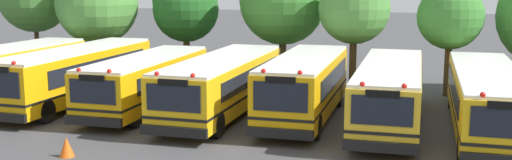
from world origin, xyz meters
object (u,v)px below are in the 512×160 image
(tree_4, at_px, (354,8))
(tree_1, at_px, (95,5))
(school_bus_3, at_px, (223,83))
(school_bus_5, at_px, (390,91))
(school_bus_0, at_px, (11,70))
(school_bus_4, at_px, (305,85))
(school_bus_6, at_px, (487,97))
(school_bus_2, at_px, (147,80))
(school_bus_1, at_px, (77,73))
(tree_2, at_px, (183,8))
(tree_5, at_px, (449,18))
(traffic_cone, at_px, (67,147))

(tree_4, bearing_deg, tree_1, 179.37)
(school_bus_3, bearing_deg, school_bus_5, -178.72)
(school_bus_0, bearing_deg, school_bus_4, -178.09)
(school_bus_4, bearing_deg, school_bus_6, 178.58)
(school_bus_2, bearing_deg, school_bus_1, -5.12)
(school_bus_0, height_order, tree_2, tree_2)
(school_bus_2, distance_m, tree_4, 11.34)
(tree_1, height_order, tree_5, tree_1)
(traffic_cone, bearing_deg, school_bus_2, 95.93)
(school_bus_3, relative_size, tree_5, 1.88)
(school_bus_4, height_order, school_bus_5, school_bus_4)
(school_bus_4, bearing_deg, traffic_cone, 48.44)
(school_bus_5, distance_m, school_bus_6, 3.70)
(school_bus_1, distance_m, traffic_cone, 8.99)
(school_bus_0, relative_size, tree_2, 1.55)
(school_bus_1, xyz_separation_m, tree_1, (-3.16, 6.94, 2.90))
(tree_2, bearing_deg, tree_5, -5.24)
(school_bus_0, bearing_deg, school_bus_1, -177.27)
(school_bus_1, xyz_separation_m, school_bus_2, (3.83, -0.26, -0.11))
(school_bus_0, xyz_separation_m, school_bus_1, (3.66, 0.09, 0.01))
(school_bus_5, relative_size, school_bus_6, 0.93)
(school_bus_3, distance_m, school_bus_6, 10.87)
(tree_1, bearing_deg, traffic_cone, -62.02)
(school_bus_3, xyz_separation_m, traffic_cone, (-2.88, -7.49, -1.06))
(school_bus_1, xyz_separation_m, school_bus_4, (11.10, 0.07, 0.01))
(school_bus_4, bearing_deg, school_bus_1, -1.07)
(tree_2, height_order, tree_5, tree_2)
(school_bus_3, distance_m, traffic_cone, 8.10)
(school_bus_4, relative_size, tree_1, 1.39)
(school_bus_5, distance_m, tree_4, 7.76)
(school_bus_0, bearing_deg, tree_4, -155.27)
(school_bus_6, bearing_deg, school_bus_2, 0.21)
(school_bus_3, bearing_deg, school_bus_6, -179.16)
(tree_2, bearing_deg, traffic_cone, -80.46)
(school_bus_3, height_order, traffic_cone, school_bus_3)
(school_bus_6, relative_size, traffic_cone, 17.34)
(school_bus_3, height_order, tree_2, tree_2)
(school_bus_6, relative_size, tree_2, 1.92)
(school_bus_0, relative_size, tree_1, 1.38)
(school_bus_0, height_order, tree_5, tree_5)
(tree_4, bearing_deg, school_bus_3, -124.20)
(school_bus_2, bearing_deg, tree_2, -78.63)
(school_bus_0, bearing_deg, school_bus_6, -178.29)
(tree_1, bearing_deg, school_bus_6, -17.73)
(tree_4, bearing_deg, school_bus_1, -150.92)
(school_bus_1, bearing_deg, school_bus_5, -179.73)
(school_bus_4, bearing_deg, tree_1, -27.16)
(school_bus_4, relative_size, tree_5, 1.67)
(tree_2, xyz_separation_m, traffic_cone, (2.70, -16.06, -3.85))
(school_bus_0, relative_size, tree_5, 1.66)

